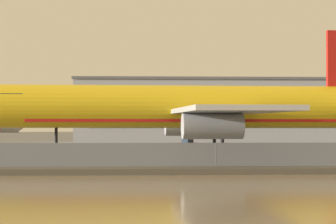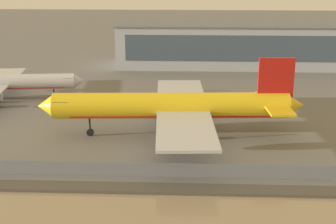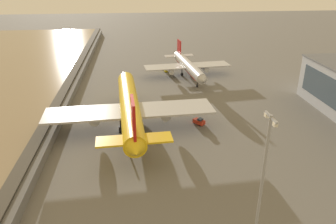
{
  "view_description": "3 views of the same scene",
  "coord_description": "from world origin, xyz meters",
  "px_view_note": "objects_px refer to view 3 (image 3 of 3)",
  "views": [
    {
      "loc": [
        -7.0,
        -73.37,
        4.06
      ],
      "look_at": [
        -3.24,
        4.06,
        5.43
      ],
      "focal_mm": 70.0,
      "sensor_mm": 36.0,
      "label": 1
    },
    {
      "loc": [
        2.5,
        -82.15,
        31.94
      ],
      "look_at": [
        -1.15,
        2.78,
        4.59
      ],
      "focal_mm": 50.0,
      "sensor_mm": 36.0,
      "label": 2
    },
    {
      "loc": [
        78.59,
        4.07,
        38.42
      ],
      "look_at": [
        -4.33,
        12.81,
        2.01
      ],
      "focal_mm": 35.0,
      "sensor_mm": 36.0,
      "label": 3
    }
  ],
  "objects_px": {
    "passenger_jet_silver": "(188,66)",
    "baggage_tug": "(199,121)",
    "cargo_jet_yellow": "(130,107)",
    "ops_van": "(166,68)",
    "apron_light_mast_apron_west": "(260,194)"
  },
  "relations": [
    {
      "from": "baggage_tug",
      "to": "ops_van",
      "type": "height_order",
      "value": "ops_van"
    },
    {
      "from": "cargo_jet_yellow",
      "to": "passenger_jet_silver",
      "type": "bearing_deg",
      "value": 152.44
    },
    {
      "from": "ops_van",
      "to": "baggage_tug",
      "type": "bearing_deg",
      "value": 4.23
    },
    {
      "from": "passenger_jet_silver",
      "to": "baggage_tug",
      "type": "bearing_deg",
      "value": -5.15
    },
    {
      "from": "cargo_jet_yellow",
      "to": "passenger_jet_silver",
      "type": "distance_m",
      "value": 48.08
    },
    {
      "from": "ops_van",
      "to": "passenger_jet_silver",
      "type": "bearing_deg",
      "value": 42.68
    },
    {
      "from": "passenger_jet_silver",
      "to": "ops_van",
      "type": "bearing_deg",
      "value": -137.32
    },
    {
      "from": "apron_light_mast_apron_west",
      "to": "passenger_jet_silver",
      "type": "bearing_deg",
      "value": 176.25
    },
    {
      "from": "baggage_tug",
      "to": "apron_light_mast_apron_west",
      "type": "height_order",
      "value": "apron_light_mast_apron_west"
    },
    {
      "from": "cargo_jet_yellow",
      "to": "baggage_tug",
      "type": "distance_m",
      "value": 19.06
    },
    {
      "from": "passenger_jet_silver",
      "to": "apron_light_mast_apron_west",
      "type": "relative_size",
      "value": 1.64
    },
    {
      "from": "passenger_jet_silver",
      "to": "ops_van",
      "type": "xyz_separation_m",
      "value": [
        -8.25,
        -7.61,
        -3.09
      ]
    },
    {
      "from": "passenger_jet_silver",
      "to": "baggage_tug",
      "type": "xyz_separation_m",
      "value": [
        42.6,
        -3.84,
        -3.56
      ]
    },
    {
      "from": "ops_van",
      "to": "apron_light_mast_apron_west",
      "type": "distance_m",
      "value": 98.84
    },
    {
      "from": "cargo_jet_yellow",
      "to": "baggage_tug",
      "type": "bearing_deg",
      "value": 90.01
    }
  ]
}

